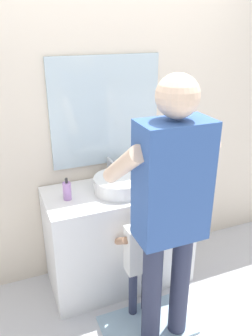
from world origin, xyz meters
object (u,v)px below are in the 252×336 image
(child_toddler, at_px, (139,254))
(adult_parent, at_px, (170,198))
(toothbrush_cup, at_px, (157,173))
(soap_bottle, at_px, (67,191))

(child_toddler, xyz_separation_m, adult_parent, (0.08, -0.24, 0.55))
(toothbrush_cup, relative_size, adult_parent, 0.12)
(adult_parent, bearing_deg, child_toddler, 108.19)
(soap_bottle, xyz_separation_m, adult_parent, (0.47, -0.63, 0.16))
(toothbrush_cup, bearing_deg, child_toddler, -127.95)
(toothbrush_cup, distance_m, soap_bottle, 0.75)
(child_toddler, distance_m, adult_parent, 0.60)
(soap_bottle, height_order, adult_parent, adult_parent)
(soap_bottle, height_order, child_toddler, soap_bottle)
(child_toddler, height_order, adult_parent, adult_parent)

